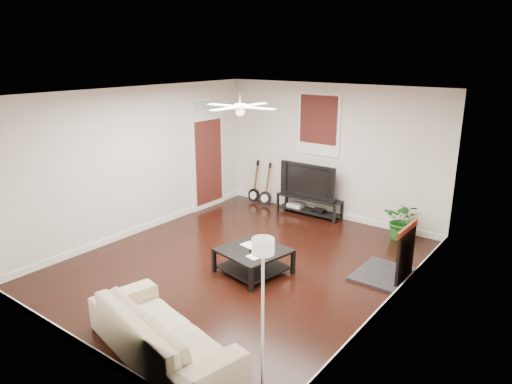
% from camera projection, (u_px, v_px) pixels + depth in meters
% --- Properties ---
extents(room, '(5.01, 6.01, 2.81)m').
position_uv_depth(room, '(241.00, 183.00, 7.42)').
color(room, black).
rests_on(room, ground).
extents(brick_accent, '(0.02, 2.20, 2.80)m').
position_uv_depth(brick_accent, '(418.00, 196.00, 6.76)').
color(brick_accent, brown).
rests_on(brick_accent, floor).
extents(fireplace, '(0.80, 1.10, 0.92)m').
position_uv_depth(fireplace, '(393.00, 250.00, 7.19)').
color(fireplace, black).
rests_on(fireplace, floor).
extents(window_back, '(1.00, 0.06, 1.30)m').
position_uv_depth(window_back, '(319.00, 124.00, 9.71)').
color(window_back, '#330F0E').
rests_on(window_back, wall_back).
extents(door_left, '(0.08, 1.00, 2.50)m').
position_uv_depth(door_left, '(208.00, 153.00, 10.33)').
color(door_left, white).
rests_on(door_left, wall_left).
extents(tv_stand, '(1.45, 0.39, 0.41)m').
position_uv_depth(tv_stand, '(309.00, 206.00, 10.10)').
color(tv_stand, black).
rests_on(tv_stand, floor).
extents(tv, '(1.30, 0.17, 0.75)m').
position_uv_depth(tv, '(310.00, 180.00, 9.95)').
color(tv, black).
rests_on(tv, tv_stand).
extents(coffee_table, '(1.12, 1.12, 0.40)m').
position_uv_depth(coffee_table, '(253.00, 261.00, 7.44)').
color(coffee_table, black).
rests_on(coffee_table, floor).
extents(sofa, '(2.32, 1.31, 0.64)m').
position_uv_depth(sofa, '(162.00, 332.00, 5.34)').
color(sofa, tan).
rests_on(sofa, floor).
extents(floor_lamp, '(0.35, 0.35, 1.78)m').
position_uv_depth(floor_lamp, '(263.00, 324.00, 4.48)').
color(floor_lamp, white).
rests_on(floor_lamp, floor).
extents(potted_plant, '(0.74, 0.66, 0.76)m').
position_uv_depth(potted_plant, '(403.00, 221.00, 8.71)').
color(potted_plant, '#1B611C').
rests_on(potted_plant, floor).
extents(guitar_left, '(0.31, 0.22, 1.00)m').
position_uv_depth(guitar_left, '(254.00, 182.00, 10.84)').
color(guitar_left, black).
rests_on(guitar_left, floor).
extents(guitar_right, '(0.33, 0.24, 1.00)m').
position_uv_depth(guitar_right, '(265.00, 185.00, 10.61)').
color(guitar_right, black).
rests_on(guitar_right, floor).
extents(ceiling_fan, '(1.24, 1.24, 0.32)m').
position_uv_depth(ceiling_fan, '(240.00, 107.00, 7.08)').
color(ceiling_fan, white).
rests_on(ceiling_fan, ceiling).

